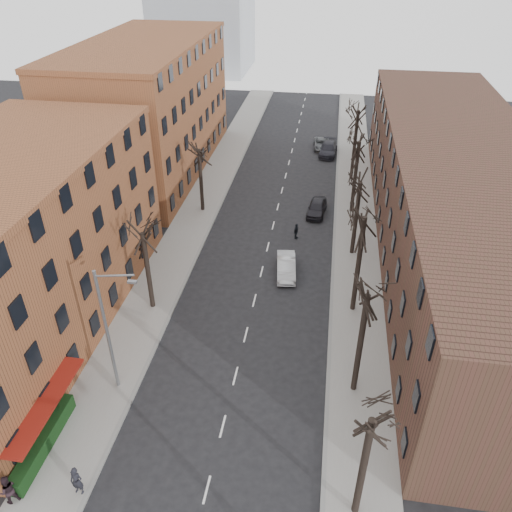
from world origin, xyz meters
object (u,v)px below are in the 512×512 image
at_px(parked_car_near, 317,208).
at_px(parked_car_mid, 328,149).
at_px(silver_sedan, 286,267).
at_px(pedestrian_a, 77,481).

distance_m(parked_car_near, parked_car_mid, 16.39).
bearing_deg(silver_sedan, parked_car_near, 72.77).
height_order(silver_sedan, parked_car_mid, parked_car_mid).
bearing_deg(parked_car_mid, silver_sedan, -91.49).
relative_size(parked_car_mid, pedestrian_a, 2.74).
distance_m(silver_sedan, parked_car_near, 11.22).
distance_m(silver_sedan, parked_car_mid, 27.54).
relative_size(parked_car_near, pedestrian_a, 2.30).
height_order(parked_car_near, pedestrian_a, pedestrian_a).
relative_size(parked_car_near, parked_car_mid, 0.84).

